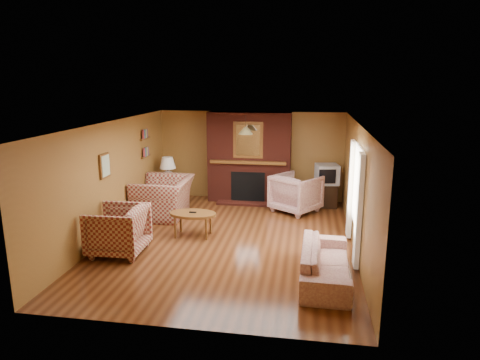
% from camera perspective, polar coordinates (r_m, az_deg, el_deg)
% --- Properties ---
extents(floor, '(6.50, 6.50, 0.00)m').
position_cam_1_polar(floor, '(8.91, -1.49, -8.03)').
color(floor, '#45210E').
rests_on(floor, ground).
extents(ceiling, '(6.50, 6.50, 0.00)m').
position_cam_1_polar(ceiling, '(8.34, -1.59, 7.51)').
color(ceiling, white).
rests_on(ceiling, wall_back).
extents(wall_back, '(6.50, 0.00, 6.50)m').
position_cam_1_polar(wall_back, '(11.69, 1.42, 3.26)').
color(wall_back, olive).
rests_on(wall_back, floor).
extents(wall_front, '(6.50, 0.00, 6.50)m').
position_cam_1_polar(wall_front, '(5.54, -7.85, -8.50)').
color(wall_front, olive).
rests_on(wall_front, floor).
extents(wall_left, '(0.00, 6.50, 6.50)m').
position_cam_1_polar(wall_left, '(9.33, -16.80, 0.09)').
color(wall_left, olive).
rests_on(wall_left, floor).
extents(wall_right, '(0.00, 6.50, 6.50)m').
position_cam_1_polar(wall_right, '(8.46, 15.35, -1.15)').
color(wall_right, olive).
rests_on(wall_right, floor).
extents(fireplace, '(2.20, 0.82, 2.40)m').
position_cam_1_polar(fireplace, '(11.43, 1.24, 2.94)').
color(fireplace, '#4E1911').
rests_on(fireplace, floor).
extents(window_right, '(0.10, 1.85, 2.00)m').
position_cam_1_polar(window_right, '(8.28, 15.12, -1.97)').
color(window_right, beige).
rests_on(window_right, wall_right).
extents(bookshelf, '(0.09, 0.55, 0.71)m').
position_cam_1_polar(bookshelf, '(10.93, -12.39, 4.72)').
color(bookshelf, brown).
rests_on(bookshelf, wall_left).
extents(botanical_print, '(0.05, 0.40, 0.50)m').
position_cam_1_polar(botanical_print, '(8.98, -17.58, 1.82)').
color(botanical_print, brown).
rests_on(botanical_print, wall_left).
extents(pendant_light, '(0.36, 0.36, 0.48)m').
position_cam_1_polar(pendant_light, '(10.64, 0.74, 6.62)').
color(pendant_light, black).
rests_on(pendant_light, ceiling).
extents(plaid_loveseat, '(1.30, 1.48, 0.93)m').
position_cam_1_polar(plaid_loveseat, '(10.46, -10.15, -2.29)').
color(plaid_loveseat, maroon).
rests_on(plaid_loveseat, floor).
extents(plaid_armchair, '(1.04, 1.01, 0.92)m').
position_cam_1_polar(plaid_armchair, '(8.45, -15.99, -6.45)').
color(plaid_armchair, maroon).
rests_on(plaid_armchair, floor).
extents(floral_sofa, '(0.82, 2.00, 0.58)m').
position_cam_1_polar(floral_sofa, '(7.33, 11.32, -10.72)').
color(floral_sofa, beige).
rests_on(floral_sofa, floor).
extents(floral_armchair, '(1.42, 1.43, 0.94)m').
position_cam_1_polar(floral_armchair, '(10.74, 7.48, -1.75)').
color(floral_armchair, beige).
rests_on(floral_armchair, floor).
extents(coffee_table, '(0.99, 0.61, 0.53)m').
position_cam_1_polar(coffee_table, '(9.06, -6.30, -4.70)').
color(coffee_table, brown).
rests_on(coffee_table, floor).
extents(side_table, '(0.44, 0.44, 0.54)m').
position_cam_1_polar(side_table, '(11.60, -9.49, -1.71)').
color(side_table, brown).
rests_on(side_table, floor).
extents(table_lamp, '(0.43, 0.43, 0.70)m').
position_cam_1_polar(table_lamp, '(11.45, -9.61, 1.49)').
color(table_lamp, white).
rests_on(table_lamp, side_table).
extents(tv_stand, '(0.57, 0.52, 0.60)m').
position_cam_1_polar(tv_stand, '(11.35, 11.39, -1.96)').
color(tv_stand, black).
rests_on(tv_stand, floor).
extents(crt_tv, '(0.64, 0.64, 0.51)m').
position_cam_1_polar(crt_tv, '(11.22, 11.52, 0.76)').
color(crt_tv, '#A6A8AD').
rests_on(crt_tv, tv_stand).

